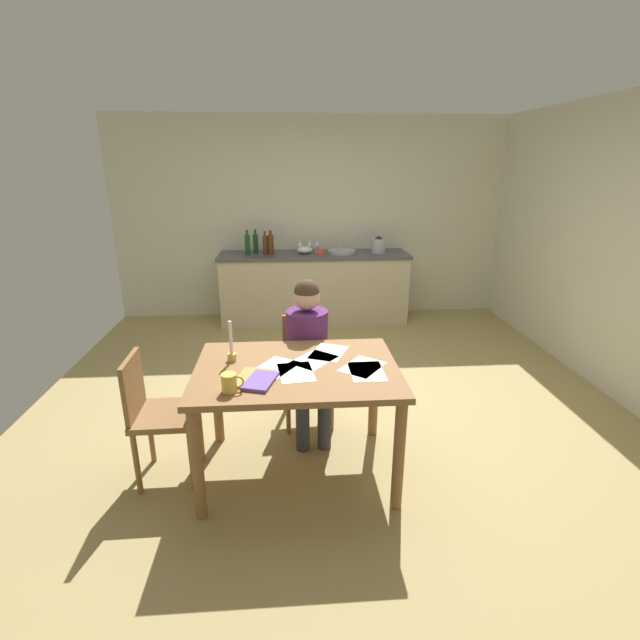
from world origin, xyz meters
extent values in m
cube|color=tan|center=(0.00, 0.00, -0.02)|extent=(5.20, 5.20, 0.04)
cube|color=beige|center=(0.00, 2.60, 1.30)|extent=(5.20, 0.12, 2.60)
cube|color=beige|center=(2.60, 0.00, 1.30)|extent=(0.12, 5.20, 2.60)
cube|color=beige|center=(0.00, 2.24, 0.43)|extent=(2.41, 0.60, 0.86)
cube|color=#4C4C51|center=(0.00, 2.24, 0.88)|extent=(2.45, 0.64, 0.04)
cube|color=olive|center=(-0.30, -0.99, 0.75)|extent=(1.30, 0.93, 0.04)
cylinder|color=olive|center=(-0.89, -1.40, 0.37)|extent=(0.07, 0.07, 0.73)
cylinder|color=olive|center=(0.29, -1.40, 0.37)|extent=(0.07, 0.07, 0.73)
cylinder|color=olive|center=(-0.89, -0.58, 0.37)|extent=(0.07, 0.07, 0.73)
cylinder|color=olive|center=(0.29, -0.58, 0.37)|extent=(0.07, 0.07, 0.73)
cube|color=olive|center=(-0.21, -0.34, 0.45)|extent=(0.43, 0.43, 0.04)
cube|color=olive|center=(-0.22, -0.16, 0.66)|extent=(0.36, 0.05, 0.40)
cylinder|color=olive|center=(-0.37, -0.52, 0.22)|extent=(0.04, 0.04, 0.44)
cylinder|color=olive|center=(-0.03, -0.50, 0.22)|extent=(0.04, 0.04, 0.44)
cylinder|color=olive|center=(-0.39, -0.19, 0.22)|extent=(0.04, 0.04, 0.44)
cylinder|color=olive|center=(-0.05, -0.16, 0.22)|extent=(0.04, 0.04, 0.44)
cylinder|color=#592666|center=(-0.21, -0.36, 0.70)|extent=(0.34, 0.34, 0.50)
sphere|color=#D8AD8C|center=(-0.21, -0.36, 1.06)|extent=(0.20, 0.20, 0.20)
sphere|color=#473323|center=(-0.21, -0.36, 1.10)|extent=(0.19, 0.19, 0.19)
cylinder|color=#383847|center=(-0.27, -0.56, 0.45)|extent=(0.16, 0.39, 0.13)
cylinder|color=#383847|center=(-0.26, -0.75, 0.23)|extent=(0.10, 0.10, 0.45)
cylinder|color=#383847|center=(-0.12, -0.55, 0.45)|extent=(0.16, 0.39, 0.13)
cylinder|color=#383847|center=(-0.10, -0.74, 0.23)|extent=(0.10, 0.10, 0.45)
cube|color=olive|center=(-1.15, -0.99, 0.46)|extent=(0.41, 0.41, 0.04)
cube|color=olive|center=(-1.34, -0.99, 0.67)|extent=(0.04, 0.36, 0.40)
cylinder|color=olive|center=(-0.98, -1.15, 0.23)|extent=(0.04, 0.04, 0.45)
cylinder|color=olive|center=(-0.98, -0.81, 0.23)|extent=(0.04, 0.04, 0.45)
cylinder|color=olive|center=(-1.32, -1.16, 0.23)|extent=(0.04, 0.04, 0.45)
cylinder|color=olive|center=(-1.32, -0.82, 0.23)|extent=(0.04, 0.04, 0.45)
cylinder|color=#F2CC4C|center=(-0.69, -1.29, 0.83)|extent=(0.09, 0.09, 0.11)
torus|color=#F2CC4C|center=(-0.64, -1.29, 0.83)|extent=(0.07, 0.01, 0.07)
cylinder|color=gold|center=(-0.72, -0.86, 0.80)|extent=(0.06, 0.06, 0.05)
cylinder|color=white|center=(-0.72, -0.86, 0.94)|extent=(0.02, 0.02, 0.22)
cube|color=#6C4EAD|center=(-0.52, -1.19, 0.79)|extent=(0.22, 0.29, 0.02)
cube|color=#9D8E46|center=(-0.56, -1.15, 0.78)|extent=(0.25, 0.29, 0.02)
cube|color=white|center=(-0.19, -0.88, 0.78)|extent=(0.35, 0.36, 0.00)
cube|color=white|center=(0.12, -1.01, 0.78)|extent=(0.35, 0.36, 0.00)
cube|color=white|center=(-0.08, -0.76, 0.78)|extent=(0.31, 0.35, 0.00)
cube|color=white|center=(-0.31, -1.07, 0.78)|extent=(0.24, 0.32, 0.00)
cube|color=white|center=(-0.44, -0.98, 0.78)|extent=(0.34, 0.36, 0.00)
cube|color=white|center=(0.13, -1.09, 0.78)|extent=(0.21, 0.30, 0.00)
cylinder|color=#B2B7BC|center=(0.36, 2.24, 0.92)|extent=(0.36, 0.36, 0.04)
cylinder|color=silver|center=(0.36, 2.40, 1.02)|extent=(0.02, 0.02, 0.24)
cylinder|color=#194C23|center=(-0.84, 2.19, 1.03)|extent=(0.06, 0.06, 0.25)
cylinder|color=#194C23|center=(-0.84, 2.19, 1.19)|extent=(0.03, 0.03, 0.06)
cylinder|color=#194C23|center=(-0.75, 2.31, 1.02)|extent=(0.06, 0.06, 0.25)
cylinder|color=#194C23|center=(-0.75, 2.31, 1.18)|extent=(0.03, 0.03, 0.06)
cylinder|color=#593319|center=(-0.62, 2.21, 1.02)|extent=(0.06, 0.06, 0.24)
cylinder|color=#593319|center=(-0.62, 2.21, 1.17)|extent=(0.03, 0.03, 0.06)
cylinder|color=#593319|center=(-0.55, 2.21, 1.02)|extent=(0.08, 0.08, 0.24)
cylinder|color=#593319|center=(-0.55, 2.21, 1.17)|extent=(0.04, 0.04, 0.06)
ellipsoid|color=white|center=(-0.12, 2.25, 0.95)|extent=(0.20, 0.20, 0.09)
cylinder|color=#B7BABF|center=(0.84, 2.24, 0.99)|extent=(0.18, 0.18, 0.18)
cone|color=#262628|center=(0.84, 2.24, 1.10)|extent=(0.11, 0.11, 0.04)
cylinder|color=silver|center=(0.05, 2.39, 0.90)|extent=(0.06, 0.06, 0.00)
cylinder|color=silver|center=(0.05, 2.39, 0.94)|extent=(0.01, 0.01, 0.07)
cone|color=silver|center=(0.05, 2.39, 1.01)|extent=(0.07, 0.07, 0.08)
cylinder|color=silver|center=(-0.05, 2.39, 0.90)|extent=(0.06, 0.06, 0.00)
cylinder|color=silver|center=(-0.05, 2.39, 0.94)|extent=(0.01, 0.01, 0.07)
cone|color=silver|center=(-0.05, 2.39, 1.01)|extent=(0.07, 0.07, 0.08)
cylinder|color=silver|center=(-0.18, 2.39, 0.90)|extent=(0.06, 0.06, 0.00)
cylinder|color=silver|center=(-0.18, 2.39, 0.94)|extent=(0.01, 0.01, 0.07)
cone|color=silver|center=(-0.18, 2.39, 1.01)|extent=(0.07, 0.07, 0.08)
cylinder|color=#D84C3F|center=(0.07, 2.09, 0.95)|extent=(0.09, 0.09, 0.10)
torus|color=#D84C3F|center=(0.12, 2.09, 0.95)|extent=(0.07, 0.01, 0.07)
camera|label=1|loc=(-0.35, -3.69, 2.01)|focal=25.95mm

